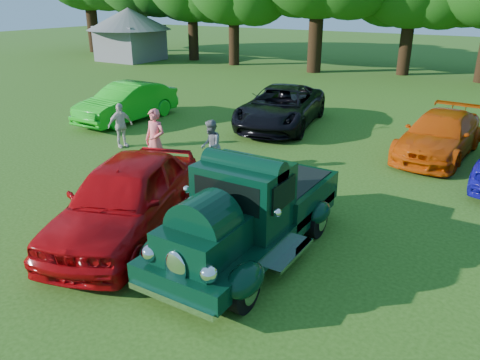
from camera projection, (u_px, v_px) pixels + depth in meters
The scene contains 10 objects.
ground at pixel (202, 249), 9.42m from camera, with size 120.00×120.00×0.00m, color #284D12.
hero_pickup at pixel (250, 214), 9.01m from camera, with size 2.29×4.92×1.92m.
red_convertible at pixel (126, 198), 9.73m from camera, with size 1.96×4.87×1.66m, color #AA070A.
back_car_lime at pixel (127, 102), 18.78m from camera, with size 1.59×4.55×1.50m, color #16A616.
back_car_black at pixel (281, 107), 17.99m from camera, with size 2.53×5.48×1.52m, color black.
back_car_orange at pixel (440, 135), 14.65m from camera, with size 1.90×4.67×1.36m, color #C44306.
spectator_pink at pixel (155, 140), 13.33m from camera, with size 0.66×0.43×1.81m, color #F8666D.
spectator_grey at pixel (211, 146), 13.34m from camera, with size 0.73×0.57×1.51m, color gray.
spectator_white at pixel (120, 125), 15.51m from camera, with size 0.87×0.36×1.48m, color beige.
gazebo at pixel (129, 28), 35.88m from camera, with size 6.40×6.40×3.90m.
Camera 1 is at (4.96, -6.63, 4.76)m, focal length 35.00 mm.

